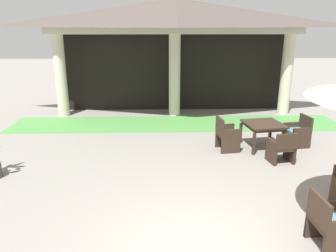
% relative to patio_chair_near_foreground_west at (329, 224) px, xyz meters
% --- Properties ---
extents(background_pavilion, '(9.74, 2.87, 4.27)m').
position_rel_patio_chair_near_foreground_west_xyz_m(background_pavilion, '(-2.02, 8.21, 2.93)').
color(background_pavilion, beige).
rests_on(background_pavilion, ground).
extents(lawn_strip, '(11.54, 1.98, 0.01)m').
position_rel_patio_chair_near_foreground_west_xyz_m(lawn_strip, '(-2.02, 6.85, -0.42)').
color(lawn_strip, '#519347').
rests_on(lawn_strip, ground).
extents(patio_chair_near_foreground_west, '(0.55, 0.66, 0.91)m').
position_rel_patio_chair_near_foreground_west_xyz_m(patio_chair_near_foreground_west, '(0.00, 0.00, 0.00)').
color(patio_chair_near_foreground_west, '#38281E').
rests_on(patio_chair_near_foreground_west, ground).
extents(patio_table_mid_left, '(1.15, 1.15, 0.73)m').
position_rel_patio_chair_near_foreground_west_xyz_m(patio_table_mid_left, '(0.32, 4.43, 0.21)').
color(patio_table_mid_left, '#38281E').
rests_on(patio_table_mid_left, ground).
extents(patio_chair_mid_left_east, '(0.66, 0.71, 0.88)m').
position_rel_patio_chair_near_foreground_west_xyz_m(patio_chair_mid_left_east, '(1.39, 4.59, -0.03)').
color(patio_chair_mid_left_east, '#38281E').
rests_on(patio_chair_mid_left_east, ground).
extents(patio_chair_mid_left_south, '(0.65, 0.60, 0.83)m').
position_rel_patio_chair_near_foreground_west_xyz_m(patio_chair_mid_left_south, '(0.48, 3.37, -0.04)').
color(patio_chair_mid_left_south, '#38281E').
rests_on(patio_chair_mid_left_south, ground).
extents(patio_chair_mid_left_west, '(0.62, 0.65, 0.95)m').
position_rel_patio_chair_near_foreground_west_xyz_m(patio_chair_mid_left_west, '(-0.75, 4.27, 0.01)').
color(patio_chair_mid_left_west, '#38281E').
rests_on(patio_chair_mid_left_west, ground).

